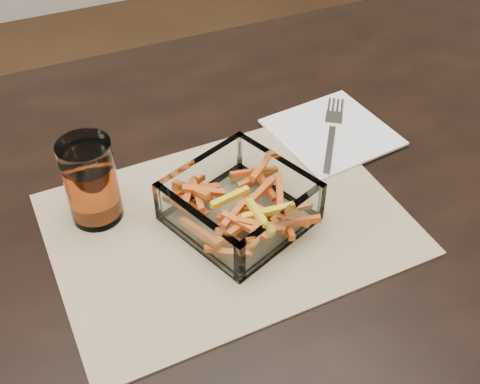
# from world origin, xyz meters

# --- Properties ---
(dining_table) EXTENTS (1.60, 0.90, 0.75)m
(dining_table) POSITION_xyz_m (0.00, 0.00, 0.66)
(dining_table) COLOR black
(dining_table) RESTS_ON ground
(placemat) EXTENTS (0.46, 0.34, 0.00)m
(placemat) POSITION_xyz_m (-0.09, -0.05, 0.75)
(placemat) COLOR tan
(placemat) RESTS_ON dining_table
(glass_bowl) EXTENTS (0.20, 0.20, 0.06)m
(glass_bowl) POSITION_xyz_m (-0.08, -0.05, 0.78)
(glass_bowl) COLOR white
(glass_bowl) RESTS_ON placemat
(tumbler) EXTENTS (0.07, 0.07, 0.12)m
(tumbler) POSITION_xyz_m (-0.25, 0.04, 0.81)
(tumbler) COLOR white
(tumbler) RESTS_ON placemat
(napkin) EXTENTS (0.18, 0.18, 0.00)m
(napkin) POSITION_xyz_m (0.13, 0.07, 0.76)
(napkin) COLOR white
(napkin) RESTS_ON placemat
(fork) EXTENTS (0.12, 0.17, 0.00)m
(fork) POSITION_xyz_m (0.13, 0.07, 0.76)
(fork) COLOR silver
(fork) RESTS_ON napkin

